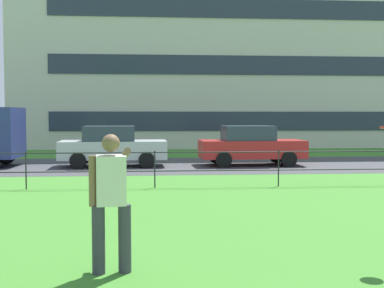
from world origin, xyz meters
TOP-DOWN VIEW (x-y plane):
  - street_strip at (0.00, 20.08)m, footprint 80.00×6.73m
  - park_fence at (-0.00, 13.96)m, footprint 33.86×0.04m
  - person_thrower at (-0.59, 6.65)m, footprint 0.51×0.79m
  - car_silver_left at (-1.56, 19.76)m, footprint 4.05×1.91m
  - car_red_far_left at (3.76, 19.75)m, footprint 4.06×1.92m
  - apartment_building_background at (6.77, 36.52)m, footprint 30.16×14.65m

SIDE VIEW (x-z plane):
  - street_strip at x=0.00m, z-range 0.00..0.01m
  - park_fence at x=0.00m, z-range 0.17..1.17m
  - car_silver_left at x=-1.56m, z-range 0.01..1.55m
  - car_red_far_left at x=3.76m, z-range 0.01..1.55m
  - person_thrower at x=-0.59m, z-range 0.07..1.79m
  - apartment_building_background at x=6.77m, z-range 0.00..19.67m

